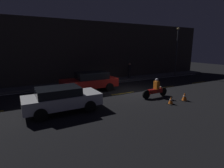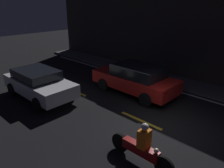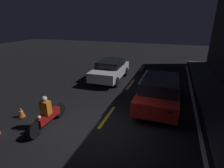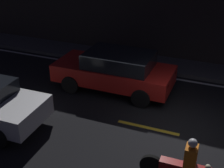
% 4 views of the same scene
% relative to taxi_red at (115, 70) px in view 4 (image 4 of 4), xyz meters
% --- Properties ---
extents(ground_plane, '(56.00, 56.00, 0.00)m').
position_rel_taxi_red_xyz_m(ground_plane, '(2.94, -2.05, -0.82)').
color(ground_plane, black).
extents(raised_curb, '(28.00, 1.67, 0.16)m').
position_rel_taxi_red_xyz_m(raised_curb, '(2.94, 2.86, -0.74)').
color(raised_curb, '#424244').
rests_on(raised_curb, ground).
extents(lane_dash_b, '(2.00, 0.14, 0.01)m').
position_rel_taxi_red_xyz_m(lane_dash_b, '(-2.56, -2.05, -0.81)').
color(lane_dash_b, gold).
rests_on(lane_dash_b, ground).
extents(lane_dash_c, '(2.00, 0.14, 0.01)m').
position_rel_taxi_red_xyz_m(lane_dash_c, '(1.94, -2.05, -0.81)').
color(lane_dash_c, gold).
rests_on(lane_dash_c, ground).
extents(lane_solid_kerb, '(25.20, 0.14, 0.01)m').
position_rel_taxi_red_xyz_m(lane_solid_kerb, '(2.94, 1.78, -0.81)').
color(lane_solid_kerb, silver).
rests_on(lane_solid_kerb, ground).
extents(taxi_red, '(4.50, 2.02, 1.53)m').
position_rel_taxi_red_xyz_m(taxi_red, '(0.00, 0.00, 0.00)').
color(taxi_red, red).
rests_on(taxi_red, ground).
extents(motorcycle, '(2.23, 0.36, 1.38)m').
position_rel_taxi_red_xyz_m(motorcycle, '(3.42, -4.03, -0.26)').
color(motorcycle, black).
rests_on(motorcycle, ground).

